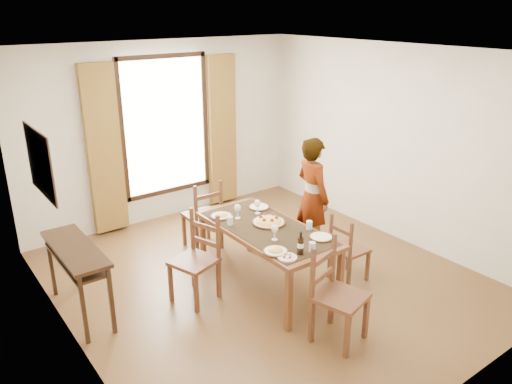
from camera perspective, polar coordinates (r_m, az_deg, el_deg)
ground at (r=6.23m, az=0.93°, el=-9.82°), size 5.00×5.00×0.00m
room_shell at (r=5.71m, az=0.19°, el=4.18°), size 4.60×5.10×2.74m
console_table at (r=5.59m, az=-19.90°, el=-6.97°), size 0.38×1.20×0.80m
dining_table at (r=5.78m, az=1.23°, el=-4.67°), size 0.85×1.80×0.76m
chair_west at (r=5.67m, az=-6.85°, el=-7.81°), size 0.56×0.56×1.01m
chair_north at (r=6.80m, az=-6.04°, el=-2.84°), size 0.46×0.46×0.99m
chair_south at (r=5.04m, az=9.23°, el=-11.73°), size 0.56×0.56×1.03m
chair_east at (r=6.11m, az=10.44°, el=-6.59°), size 0.38×0.38×0.85m
man at (r=6.56m, az=6.46°, el=-0.57°), size 0.67×0.51×1.60m
plate_sw at (r=5.19m, az=2.25°, el=-6.63°), size 0.27×0.27×0.05m
plate_se at (r=5.53m, az=7.45°, el=-4.98°), size 0.27×0.27×0.05m
plate_nw at (r=6.03m, az=-3.98°, el=-2.60°), size 0.27×0.27×0.05m
plate_ne at (r=6.28m, az=0.34°, el=-1.59°), size 0.27×0.27×0.05m
pasta_platter at (r=5.83m, az=1.45°, el=-3.15°), size 0.40×0.40×0.10m
caprese_plate at (r=5.08m, az=3.60°, el=-7.35°), size 0.20×0.20×0.04m
wine_glass_a at (r=5.41m, az=2.15°, el=-4.63°), size 0.08×0.08×0.18m
wine_glass_b at (r=6.09m, az=0.17°, el=-1.67°), size 0.08×0.08×0.18m
wine_glass_c at (r=5.95m, az=-2.12°, el=-2.22°), size 0.08×0.08×0.18m
tumbler_a at (r=5.71m, az=6.10°, el=-3.79°), size 0.07×0.07×0.10m
tumbler_b at (r=5.81m, az=-3.00°, el=-3.29°), size 0.07×0.07×0.10m
tumbler_c at (r=5.23m, az=6.43°, el=-6.24°), size 0.07×0.07×0.10m
wine_bottle at (r=5.13m, az=5.12°, el=-5.82°), size 0.07×0.07×0.25m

